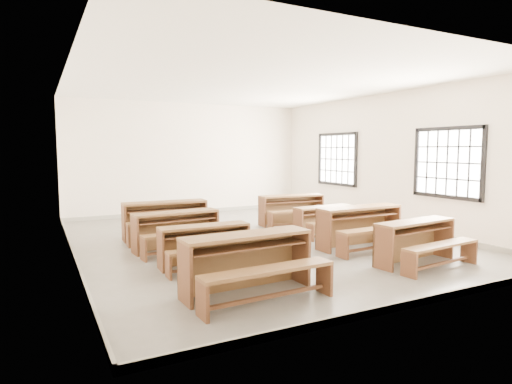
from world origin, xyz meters
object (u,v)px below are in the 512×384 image
desk_set_0 (249,259)px  desk_set_7 (292,207)px  desk_set_6 (325,218)px  desk_set_2 (177,228)px  desk_set_3 (166,217)px  desk_set_1 (205,242)px  desk_set_5 (361,224)px  desk_set_4 (418,239)px

desk_set_0 → desk_set_7: 5.25m
desk_set_6 → desk_set_2: bearing=176.1°
desk_set_3 → desk_set_7: (3.26, 0.21, -0.03)m
desk_set_3 → desk_set_7: 3.26m
desk_set_1 → desk_set_6: 3.43m
desk_set_1 → desk_set_5: 3.10m
desk_set_3 → desk_set_4: bearing=-49.2°
desk_set_0 → desk_set_6: (3.19, 2.72, -0.09)m
desk_set_4 → desk_set_7: bearing=82.4°
desk_set_5 → desk_set_1: bearing=176.5°
desk_set_2 → desk_set_4: (3.22, -2.72, -0.01)m
desk_set_3 → desk_set_4: 4.96m
desk_set_2 → desk_set_4: 4.22m
desk_set_1 → desk_set_7: bearing=39.3°
desk_set_1 → desk_set_4: 3.46m
desk_set_1 → desk_set_6: bearing=21.1°
desk_set_7 → desk_set_6: bearing=-87.2°
desk_set_0 → desk_set_5: bearing=21.7°
desk_set_2 → desk_set_7: desk_set_7 is taller
desk_set_6 → desk_set_7: desk_set_7 is taller
desk_set_3 → desk_set_7: bearing=5.5°
desk_set_6 → desk_set_4: bearing=-94.4°
desk_set_0 → desk_set_6: bearing=37.8°
desk_set_4 → desk_set_6: 2.65m
desk_set_4 → desk_set_7: 4.07m
desk_set_2 → desk_set_6: 3.30m
desk_set_6 → desk_set_7: bearing=85.1°
desk_set_1 → desk_set_3: 2.40m
desk_set_0 → desk_set_1: bearing=88.5°
desk_set_6 → desk_set_3: bearing=156.7°
desk_set_0 → desk_set_6: size_ratio=1.25×
desk_set_6 → desk_set_1: bearing=-162.3°
desk_set_0 → desk_set_6: 4.19m
desk_set_3 → desk_set_7: desk_set_3 is taller
desk_set_5 → desk_set_7: bearing=85.4°
desk_set_3 → desk_set_5: (3.09, -2.53, 0.00)m
desk_set_0 → desk_set_3: size_ratio=1.01×
desk_set_5 → desk_set_2: bearing=155.2°
desk_set_1 → desk_set_4: desk_set_4 is taller
desk_set_0 → desk_set_1: 1.52m
desk_set_5 → desk_set_7: (0.17, 2.74, -0.03)m
desk_set_2 → desk_set_7: 3.61m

